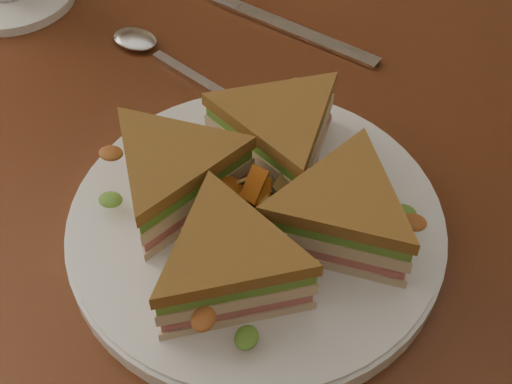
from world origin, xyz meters
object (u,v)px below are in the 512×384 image
sandwich_wedges (256,196)px  table (240,217)px  plate (256,226)px  knife (279,24)px  spoon (151,50)px

sandwich_wedges → table: bearing=129.0°
table → plate: size_ratio=4.08×
table → sandwich_wedges: (0.06, -0.07, 0.14)m
table → knife: (-0.05, 0.17, 0.10)m
table → spoon: 0.19m
sandwich_wedges → spoon: sandwich_wedges is taller
table → spoon: bearing=153.5°
table → plate: (0.06, -0.07, 0.11)m
table → sandwich_wedges: sandwich_wedges is taller
plate → spoon: size_ratio=1.62×
knife → plate: bearing=-61.0°
sandwich_wedges → spoon: size_ratio=1.55×
sandwich_wedges → knife: bearing=114.2°
sandwich_wedges → spoon: bearing=144.3°
plate → knife: size_ratio=1.37×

